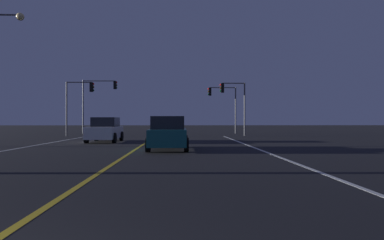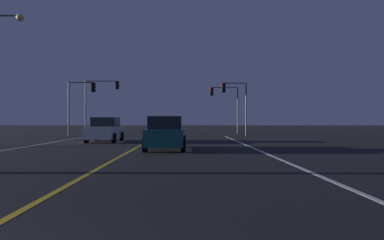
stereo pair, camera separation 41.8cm
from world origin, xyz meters
name	(u,v)px [view 2 (the right image)]	position (x,y,z in m)	size (l,w,h in m)	color
lane_edge_right	(275,157)	(6.34, 12.41, 0.00)	(0.16, 36.83, 0.01)	silver
lane_center_divider	(119,157)	(0.00, 12.41, 0.00)	(0.16, 36.83, 0.01)	gold
car_oncoming	(105,130)	(-2.91, 22.53, 0.82)	(2.02, 4.30, 1.70)	black
car_lead_same_lane	(166,134)	(1.69, 15.92, 0.82)	(2.02, 4.30, 1.70)	black
traffic_light_near_right	(234,96)	(7.26, 31.33, 3.75)	(2.45, 0.36, 5.08)	#4C4C51
traffic_light_near_left	(82,96)	(-7.15, 31.33, 3.79)	(2.65, 0.36, 5.11)	#4C4C51
traffic_light_far_right	(224,99)	(6.88, 36.83, 3.86)	(3.17, 0.36, 5.17)	#4C4C51
traffic_light_far_left	(101,94)	(-6.65, 36.83, 4.36)	(3.81, 0.36, 5.86)	#4C4C51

